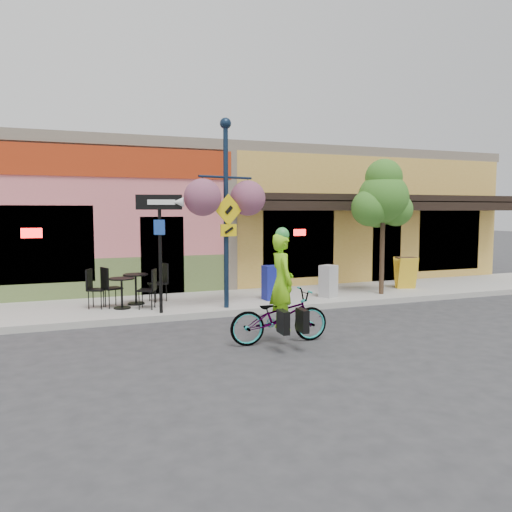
{
  "coord_description": "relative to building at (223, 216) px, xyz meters",
  "views": [
    {
      "loc": [
        -5.47,
        -10.4,
        2.46
      ],
      "look_at": [
        -1.32,
        0.5,
        1.4
      ],
      "focal_mm": 35.0,
      "sensor_mm": 36.0,
      "label": 1
    }
  ],
  "objects": [
    {
      "name": "lamp_post",
      "position": [
        -1.95,
        -6.64,
        0.14
      ],
      "size": [
        1.52,
        0.89,
        4.47
      ],
      "primitive_type": null,
      "rotation": [
        0.0,
        0.0,
        0.24
      ],
      "color": "#112136",
      "rests_on": "sidewalk"
    },
    {
      "name": "cafe_set_left",
      "position": [
        -4.3,
        -5.88,
        -1.62
      ],
      "size": [
        1.77,
        1.34,
        0.95
      ],
      "primitive_type": null,
      "rotation": [
        0.0,
        0.0,
        -0.39
      ],
      "color": "black",
      "rests_on": "sidewalk"
    },
    {
      "name": "cyclist_rider",
      "position": [
        -1.77,
        -9.54,
        -1.35
      ],
      "size": [
        0.46,
        0.67,
        1.8
      ],
      "primitive_type": "imported",
      "rotation": [
        0.0,
        0.0,
        1.53
      ],
      "color": "#82DA16",
      "rests_on": "ground"
    },
    {
      "name": "one_way_sign",
      "position": [
        -3.52,
        -6.72,
        -0.77
      ],
      "size": [
        1.04,
        0.52,
        2.67
      ],
      "primitive_type": null,
      "rotation": [
        0.0,
        0.0,
        -0.31
      ],
      "color": "black",
      "rests_on": "sidewalk"
    },
    {
      "name": "cafe_set_right",
      "position": [
        -3.91,
        -5.44,
        -1.61
      ],
      "size": [
        1.82,
        1.33,
        0.99
      ],
      "primitive_type": null,
      "rotation": [
        0.0,
        0.0,
        0.35
      ],
      "color": "black",
      "rests_on": "sidewalk"
    },
    {
      "name": "sidewalk",
      "position": [
        0.0,
        -5.5,
        -2.17
      ],
      "size": [
        24.0,
        3.0,
        0.15
      ],
      "primitive_type": "cube",
      "color": "#9E9B93",
      "rests_on": "ground"
    },
    {
      "name": "ground",
      "position": [
        0.0,
        -7.5,
        -2.25
      ],
      "size": [
        90.0,
        90.0,
        0.0
      ],
      "primitive_type": "plane",
      "color": "#2D2D30",
      "rests_on": "ground"
    },
    {
      "name": "newspaper_box_grey",
      "position": [
        1.05,
        -6.21,
        -1.67
      ],
      "size": [
        0.51,
        0.49,
        0.86
      ],
      "primitive_type": null,
      "rotation": [
        0.0,
        0.0,
        0.42
      ],
      "color": "#ADADAD",
      "rests_on": "sidewalk"
    },
    {
      "name": "building",
      "position": [
        0.0,
        0.0,
        0.0
      ],
      "size": [
        18.2,
        8.2,
        4.5
      ],
      "primitive_type": null,
      "color": "#DC6D72",
      "rests_on": "ground"
    },
    {
      "name": "sandwich_board",
      "position": [
        3.92,
        -5.85,
        -1.63
      ],
      "size": [
        0.65,
        0.54,
        0.94
      ],
      "primitive_type": null,
      "rotation": [
        0.0,
        0.0,
        -0.25
      ],
      "color": "yellow",
      "rests_on": "sidewalk"
    },
    {
      "name": "street_tree",
      "position": [
        2.69,
        -6.28,
        -0.22
      ],
      "size": [
        1.75,
        1.75,
        3.77
      ],
      "primitive_type": null,
      "rotation": [
        0.0,
        0.0,
        0.22
      ],
      "color": "#3D7A26",
      "rests_on": "sidewalk"
    },
    {
      "name": "newspaper_box_blue",
      "position": [
        -0.54,
        -6.04,
        -1.65
      ],
      "size": [
        0.43,
        0.39,
        0.89
      ],
      "primitive_type": null,
      "rotation": [
        0.0,
        0.0,
        0.08
      ],
      "color": "navy",
      "rests_on": "sidewalk"
    },
    {
      "name": "bicycle",
      "position": [
        -1.82,
        -9.54,
        -1.75
      ],
      "size": [
        1.93,
        0.74,
        1.0
      ],
      "primitive_type": "imported",
      "rotation": [
        0.0,
        0.0,
        1.53
      ],
      "color": "maroon",
      "rests_on": "ground"
    },
    {
      "name": "curb",
      "position": [
        0.0,
        -6.95,
        -2.17
      ],
      "size": [
        24.0,
        0.12,
        0.15
      ],
      "primitive_type": "cube",
      "color": "#A8A59E",
      "rests_on": "ground"
    }
  ]
}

